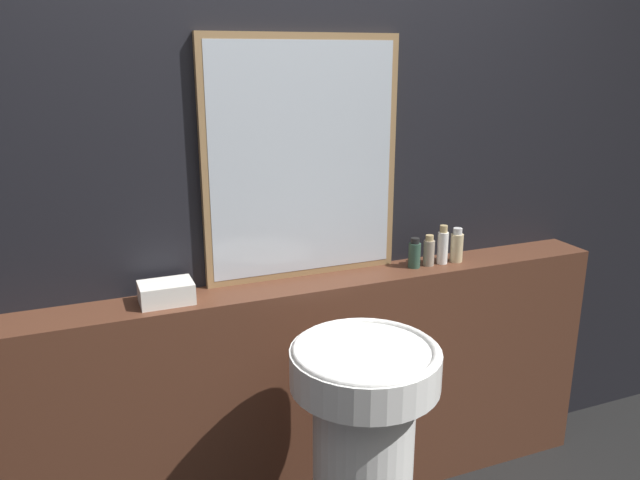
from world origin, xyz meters
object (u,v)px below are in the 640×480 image
object	(u,v)px
conditioner_bottle	(429,251)
body_wash_bottle	(457,246)
pedestal_sink	(363,458)
mirror	(303,160)
shampoo_bottle	(414,254)
towel_stack	(166,292)
lotion_bottle	(443,246)

from	to	relation	value
conditioner_bottle	body_wash_bottle	bearing A→B (deg)	0.00
pedestal_sink	mirror	size ratio (longest dim) A/B	1.04
shampoo_bottle	conditioner_bottle	bearing A→B (deg)	0.00
pedestal_sink	towel_stack	bearing A→B (deg)	137.86
shampoo_bottle	body_wash_bottle	xyz separation A→B (m)	(0.20, 0.00, 0.01)
mirror	pedestal_sink	bearing A→B (deg)	-90.86
shampoo_bottle	lotion_bottle	bearing A→B (deg)	0.00
shampoo_bottle	lotion_bottle	world-z (taller)	lotion_bottle
towel_stack	body_wash_bottle	xyz separation A→B (m)	(1.19, 0.00, 0.03)
pedestal_sink	shampoo_bottle	world-z (taller)	shampoo_bottle
conditioner_bottle	body_wash_bottle	xyz separation A→B (m)	(0.13, 0.00, 0.01)
pedestal_sink	shampoo_bottle	size ratio (longest dim) A/B	7.59
lotion_bottle	pedestal_sink	bearing A→B (deg)	-140.58
conditioner_bottle	lotion_bottle	bearing A→B (deg)	0.00
conditioner_bottle	mirror	bearing A→B (deg)	170.56
pedestal_sink	towel_stack	size ratio (longest dim) A/B	5.10
conditioner_bottle	body_wash_bottle	distance (m)	0.13
pedestal_sink	mirror	bearing A→B (deg)	89.14
lotion_bottle	towel_stack	bearing A→B (deg)	180.00
lotion_bottle	shampoo_bottle	bearing A→B (deg)	180.00
shampoo_bottle	mirror	bearing A→B (deg)	169.16
towel_stack	conditioner_bottle	distance (m)	1.06
pedestal_sink	conditioner_bottle	xyz separation A→B (m)	(0.52, 0.48, 0.51)
mirror	lotion_bottle	bearing A→B (deg)	-8.40
pedestal_sink	lotion_bottle	xyz separation A→B (m)	(0.59, 0.48, 0.53)
shampoo_bottle	conditioner_bottle	xyz separation A→B (m)	(0.07, 0.00, 0.00)
conditioner_bottle	lotion_bottle	distance (m)	0.07
mirror	body_wash_bottle	bearing A→B (deg)	-7.52
conditioner_bottle	body_wash_bottle	world-z (taller)	body_wash_bottle
pedestal_sink	body_wash_bottle	xyz separation A→B (m)	(0.66, 0.48, 0.52)
mirror	body_wash_bottle	size ratio (longest dim) A/B	6.30
mirror	lotion_bottle	size ratio (longest dim) A/B	5.58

